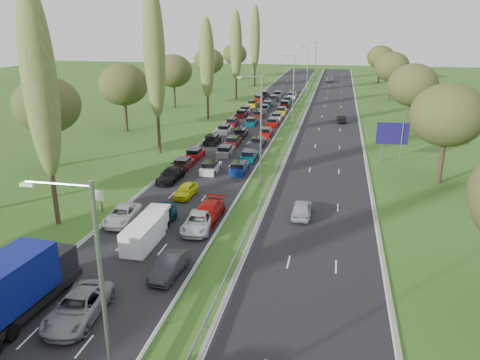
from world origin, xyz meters
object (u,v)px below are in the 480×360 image
Objects in this scene: near_car_2 at (122,215)px; blue_lorry at (13,288)px; white_van_front at (144,234)px; near_car_3 at (171,175)px; direction_sign at (392,135)px; white_van_rear at (153,222)px; info_sign at (97,197)px.

blue_lorry is at bearing -93.33° from near_car_2.
near_car_2 is 5.48m from white_van_front.
white_van_front is (3.79, -3.94, 0.30)m from near_car_2.
blue_lorry is at bearing -87.59° from near_car_3.
blue_lorry is 1.84× the size of direction_sign.
near_car_3 is 0.53× the size of blue_lorry.
near_car_2 is 35.78m from direction_sign.
near_car_3 is 28.46m from direction_sign.
blue_lorry is (0.13, -14.78, 1.37)m from near_car_2.
direction_sign is at bearing 40.83° from near_car_2.
info_sign is (-7.06, 3.57, 0.41)m from white_van_rear.
white_van_front is 2.34× the size of info_sign.
direction_sign reaches higher than white_van_rear.
white_van_front is 0.94× the size of direction_sign.
white_van_rear is at bearing -26.80° from info_sign.
white_van_rear is at bearing -27.06° from near_car_2.
direction_sign reaches higher than white_van_front.
direction_sign is at bearing 61.68° from blue_lorry.
near_car_3 is at bearing 102.15° from white_van_rear.
white_van_front is at bearing -39.49° from info_sign.
white_van_front is at bearing -87.99° from white_van_rear.
near_car_3 is 13.93m from white_van_rear.
blue_lorry is 2.05× the size of white_van_rear.
white_van_rear is 34.47m from direction_sign.
near_car_2 is 1.07× the size of white_van_rear.
white_van_front is (3.53, -15.90, 0.26)m from near_car_3.
blue_lorry reaches higher than white_van_front.
near_car_2 is 4.03m from info_sign.
near_car_3 is 26.77m from blue_lorry.
blue_lorry is 11.49m from white_van_front.
info_sign is (-3.43, 2.01, 0.66)m from near_car_2.
blue_lorry is (-0.13, -26.74, 1.33)m from near_car_3.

